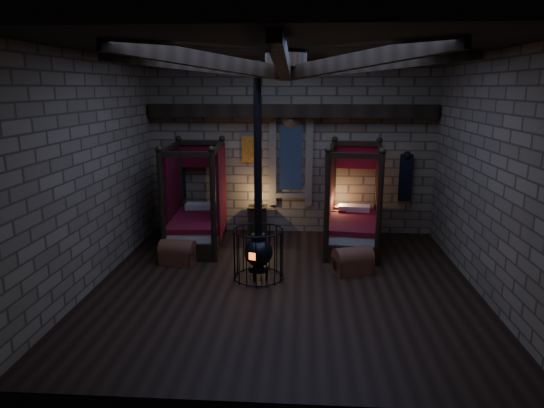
# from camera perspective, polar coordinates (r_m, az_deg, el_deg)

# --- Properties ---
(room) EXTENTS (7.02, 7.02, 4.29)m
(room) POSITION_cam_1_polar(r_m,az_deg,el_deg) (8.55, 1.66, 14.56)
(room) COLOR black
(room) RESTS_ON ground
(bed_left) EXTENTS (1.33, 2.31, 2.33)m
(bed_left) POSITION_cam_1_polar(r_m,az_deg,el_deg) (11.40, -8.82, -1.95)
(bed_left) COLOR black
(bed_left) RESTS_ON ground
(bed_right) EXTENTS (1.43, 2.35, 2.33)m
(bed_right) POSITION_cam_1_polar(r_m,az_deg,el_deg) (11.25, 9.51, -2.19)
(bed_right) COLOR black
(bed_right) RESTS_ON ground
(trunk_left) EXTENTS (0.76, 0.54, 0.52)m
(trunk_left) POSITION_cam_1_polar(r_m,az_deg,el_deg) (10.36, -11.03, -5.64)
(trunk_left) COLOR brown
(trunk_left) RESTS_ON ground
(trunk_right) EXTENTS (0.85, 0.69, 0.54)m
(trunk_right) POSITION_cam_1_polar(r_m,az_deg,el_deg) (9.79, 9.47, -6.67)
(trunk_right) COLOR brown
(trunk_right) RESTS_ON ground
(nightstand_left) EXTENTS (0.47, 0.45, 0.92)m
(nightstand_left) POSITION_cam_1_polar(r_m,az_deg,el_deg) (12.01, -1.70, -1.94)
(nightstand_left) COLOR black
(nightstand_left) RESTS_ON ground
(nightstand_right) EXTENTS (0.53, 0.52, 0.77)m
(nightstand_right) POSITION_cam_1_polar(r_m,az_deg,el_deg) (11.98, 7.69, -2.21)
(nightstand_right) COLOR black
(nightstand_right) RESTS_ON ground
(stove) EXTENTS (0.97, 0.97, 4.05)m
(stove) POSITION_cam_1_polar(r_m,az_deg,el_deg) (9.26, -1.61, -5.27)
(stove) COLOR black
(stove) RESTS_ON ground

